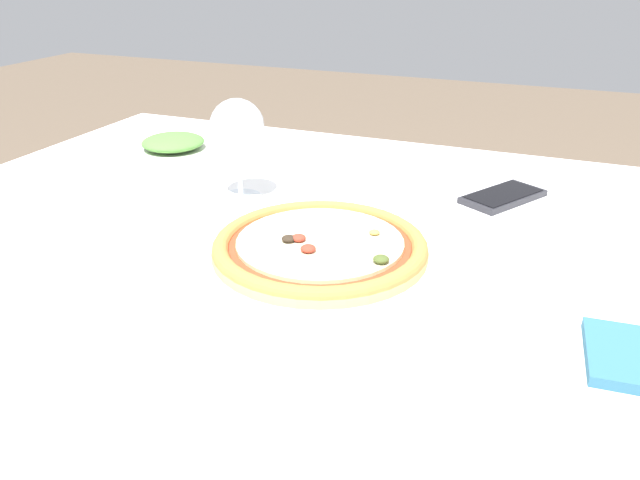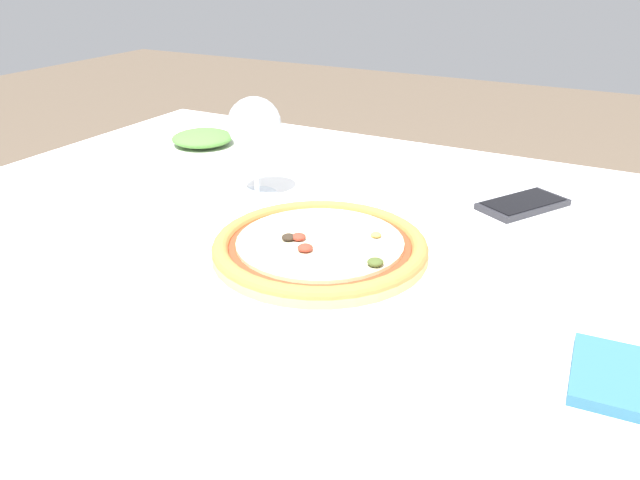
# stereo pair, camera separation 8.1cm
# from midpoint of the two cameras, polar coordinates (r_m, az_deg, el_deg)

# --- Properties ---
(dining_table) EXTENTS (1.31, 1.13, 0.70)m
(dining_table) POSITION_cam_midpoint_polar(r_m,az_deg,el_deg) (0.90, -5.61, -5.00)
(dining_table) COLOR #997047
(dining_table) RESTS_ON ground_plane
(pizza_plate) EXTENTS (0.31, 0.31, 0.04)m
(pizza_plate) POSITION_cam_midpoint_polar(r_m,az_deg,el_deg) (0.81, -2.84, -0.90)
(pizza_plate) COLOR white
(pizza_plate) RESTS_ON dining_table
(fork) EXTENTS (0.06, 0.17, 0.00)m
(fork) POSITION_cam_midpoint_polar(r_m,az_deg,el_deg) (1.09, -18.78, 3.80)
(fork) COLOR silver
(fork) RESTS_ON dining_table
(wine_glass_far_left) EXTENTS (0.09, 0.09, 0.16)m
(wine_glass_far_left) POSITION_cam_midpoint_polar(r_m,az_deg,el_deg) (1.01, -9.91, 10.00)
(wine_glass_far_left) COLOR silver
(wine_glass_far_left) RESTS_ON dining_table
(cell_phone) EXTENTS (0.13, 0.16, 0.01)m
(cell_phone) POSITION_cam_midpoint_polar(r_m,az_deg,el_deg) (1.05, 14.30, 3.84)
(cell_phone) COLOR #232328
(cell_phone) RESTS_ON dining_table
(side_plate) EXTENTS (0.21, 0.21, 0.04)m
(side_plate) POSITION_cam_midpoint_polar(r_m,az_deg,el_deg) (1.30, -15.02, 8.21)
(side_plate) COLOR white
(side_plate) RESTS_ON dining_table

